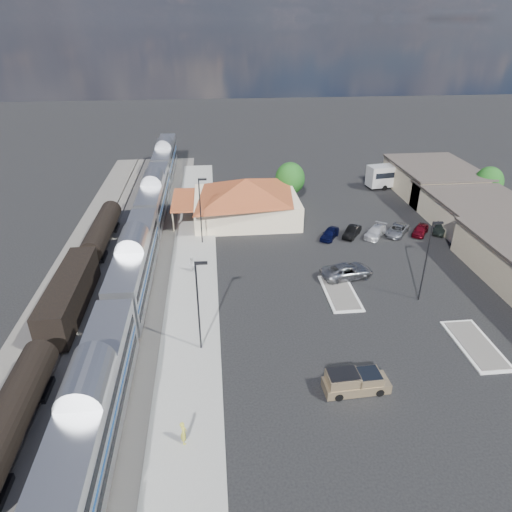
{
  "coord_description": "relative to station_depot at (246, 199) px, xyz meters",
  "views": [
    {
      "loc": [
        -9.29,
        -39.02,
        26.56
      ],
      "look_at": [
        -4.78,
        6.35,
        2.8
      ],
      "focal_mm": 32.0,
      "sensor_mm": 36.0,
      "label": 1
    }
  ],
  "objects": [
    {
      "name": "traffic_island_south",
      "position": [
        8.56,
        -22.0,
        -3.03
      ],
      "size": [
        3.3,
        7.5,
        0.21
      ],
      "color": "silver",
      "rests_on": "ground"
    },
    {
      "name": "platform",
      "position": [
        -7.44,
        -18.0,
        -3.04
      ],
      "size": [
        5.5,
        92.0,
        0.18
      ],
      "primitive_type": "cube",
      "color": "gray",
      "rests_on": "ground"
    },
    {
      "name": "coach_bus",
      "position": [
        28.56,
        12.0,
        -0.81
      ],
      "size": [
        12.85,
        4.72,
        4.03
      ],
      "rotation": [
        0.0,
        0.0,
        1.73
      ],
      "color": "silver",
      "rests_on": "ground"
    },
    {
      "name": "freight_cars",
      "position": [
        -19.44,
        -22.81,
        -1.21
      ],
      "size": [
        2.8,
        46.0,
        4.0
      ],
      "color": "black",
      "rests_on": "ground"
    },
    {
      "name": "tree_east_c",
      "position": [
        38.56,
        2.0,
        0.63
      ],
      "size": [
        4.41,
        4.41,
        6.21
      ],
      "color": "#382314",
      "rests_on": "ground"
    },
    {
      "name": "traffic_island_north",
      "position": [
        18.56,
        -32.0,
        -3.03
      ],
      "size": [
        3.3,
        7.5,
        0.21
      ],
      "color": "silver",
      "rests_on": "ground"
    },
    {
      "name": "parked_car_a",
      "position": [
        10.79,
        -8.09,
        -2.43
      ],
      "size": [
        3.66,
        4.35,
        1.41
      ],
      "primitive_type": "imported",
      "rotation": [
        0.0,
        0.0,
        -0.59
      ],
      "color": "#0B0F39",
      "rests_on": "ground"
    },
    {
      "name": "parked_car_c",
      "position": [
        17.19,
        -8.09,
        -2.44
      ],
      "size": [
        4.45,
        4.92,
        1.38
      ],
      "primitive_type": "imported",
      "rotation": [
        0.0,
        0.0,
        -0.67
      ],
      "color": "white",
      "rests_on": "ground"
    },
    {
      "name": "suv",
      "position": [
        10.2,
        -18.68,
        -2.28
      ],
      "size": [
        6.58,
        4.08,
        1.7
      ],
      "primitive_type": "imported",
      "rotation": [
        0.0,
        0.0,
        1.79
      ],
      "color": "gray",
      "rests_on": "ground"
    },
    {
      "name": "passenger_train",
      "position": [
        -13.44,
        -18.61,
        -0.26
      ],
      "size": [
        3.0,
        104.0,
        5.55
      ],
      "color": "silver",
      "rests_on": "ground"
    },
    {
      "name": "tree_depot",
      "position": [
        7.56,
        6.0,
        0.89
      ],
      "size": [
        4.71,
        4.71,
        6.63
      ],
      "color": "#382314",
      "rests_on": "ground"
    },
    {
      "name": "person_a",
      "position": [
        -7.52,
        -40.31,
        -2.0
      ],
      "size": [
        0.52,
        0.74,
        1.91
      ],
      "primitive_type": "imported",
      "rotation": [
        0.0,
        0.0,
        1.67
      ],
      "color": "gold",
      "rests_on": "platform"
    },
    {
      "name": "railbed",
      "position": [
        -16.44,
        -16.0,
        -3.07
      ],
      "size": [
        16.0,
        100.0,
        0.12
      ],
      "primitive_type": "cube",
      "color": "#4C4944",
      "rests_on": "ground"
    },
    {
      "name": "parked_car_e",
      "position": [
        23.59,
        -8.09,
        -2.44
      ],
      "size": [
        3.71,
        4.23,
        1.38
      ],
      "primitive_type": "imported",
      "rotation": [
        0.0,
        0.0,
        -0.63
      ],
      "color": "maroon",
      "rests_on": "ground"
    },
    {
      "name": "person_b",
      "position": [
        -7.63,
        -15.83,
        -2.01
      ],
      "size": [
        0.82,
        0.99,
        1.88
      ],
      "primitive_type": "imported",
      "rotation": [
        0.0,
        0.0,
        -1.45
      ],
      "color": "silver",
      "rests_on": "platform"
    },
    {
      "name": "parked_car_d",
      "position": [
        20.39,
        -7.79,
        -2.46
      ],
      "size": [
        4.71,
        5.13,
        1.33
      ],
      "primitive_type": "imported",
      "rotation": [
        0.0,
        0.0,
        -0.67
      ],
      "color": "gray",
      "rests_on": "ground"
    },
    {
      "name": "pickup_truck",
      "position": [
        5.96,
        -36.39,
        -2.27
      ],
      "size": [
        5.34,
        2.19,
        1.81
      ],
      "rotation": [
        0.0,
        0.0,
        1.62
      ],
      "color": "tan",
      "rests_on": "ground"
    },
    {
      "name": "lamp_plat_s",
      "position": [
        -6.34,
        -30.0,
        2.21
      ],
      "size": [
        1.08,
        0.25,
        9.0
      ],
      "color": "black",
      "rests_on": "ground"
    },
    {
      "name": "station_depot",
      "position": [
        0.0,
        0.0,
        0.0
      ],
      "size": [
        18.35,
        12.24,
        6.2
      ],
      "color": "beige",
      "rests_on": "ground"
    },
    {
      "name": "parked_car_b",
      "position": [
        13.99,
        -7.79,
        -2.45
      ],
      "size": [
        3.56,
        4.24,
        1.37
      ],
      "primitive_type": "imported",
      "rotation": [
        0.0,
        0.0,
        -0.61
      ],
      "color": "black",
      "rests_on": "ground"
    },
    {
      "name": "buildings_east",
      "position": [
        32.56,
        -9.72,
        -0.86
      ],
      "size": [
        14.4,
        51.4,
        4.8
      ],
      "color": "#C6B28C",
      "rests_on": "ground"
    },
    {
      "name": "lamp_plat_n",
      "position": [
        -6.34,
        -8.0,
        2.21
      ],
      "size": [
        1.08,
        0.25,
        9.0
      ],
      "color": "black",
      "rests_on": "ground"
    },
    {
      "name": "parked_car_f",
      "position": [
        26.79,
        -7.79,
        -2.41
      ],
      "size": [
        3.9,
        4.35,
        1.43
      ],
      "primitive_type": "imported",
      "rotation": [
        0.0,
        0.0,
        -0.67
      ],
      "color": "black",
      "rests_on": "ground"
    },
    {
      "name": "ground",
      "position": [
        4.56,
        -24.0,
        -3.13
      ],
      "size": [
        280.0,
        280.0,
        0.0
      ],
      "primitive_type": "plane",
      "color": "black",
      "rests_on": "ground"
    },
    {
      "name": "lamp_lot",
      "position": [
        16.66,
        -24.0,
        2.21
      ],
      "size": [
        1.08,
        0.25,
        9.0
      ],
      "color": "black",
      "rests_on": "ground"
    }
  ]
}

